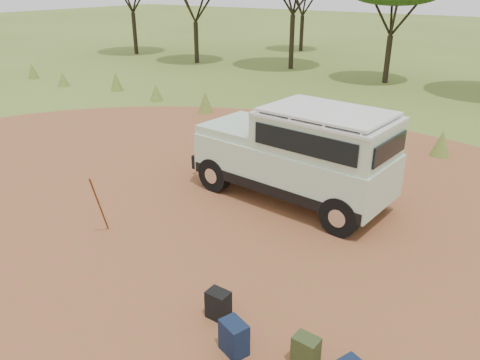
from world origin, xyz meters
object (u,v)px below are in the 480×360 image
Objects in this scene: backpack_black at (218,305)px; backpack_navy at (234,338)px; safari_vehicle at (299,156)px; backpack_olive at (306,352)px; walking_staff at (99,205)px.

backpack_navy reaches higher than backpack_black.
safari_vehicle is at bearing 128.02° from backpack_navy.
safari_vehicle is 5.40m from backpack_olive.
backpack_black is 1.61m from backpack_olive.
safari_vehicle is 9.62× the size of backpack_navy.
backpack_olive is at bearing -3.88° from backpack_black.
safari_vehicle is 10.34× the size of backpack_olive.
backpack_navy is 1.03m from backpack_olive.
walking_staff reaches higher than backpack_olive.
safari_vehicle is at bearing 30.86° from walking_staff.
walking_staff is at bearing 174.39° from backpack_olive.
walking_staff is 3.06× the size of backpack_olive.
backpack_black and backpack_olive have the same top height.
backpack_navy is at bearing -36.07° from backpack_black.
backpack_black is at bearing -72.31° from safari_vehicle.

